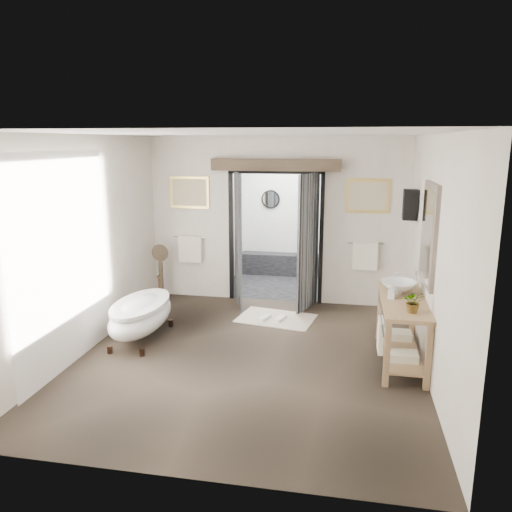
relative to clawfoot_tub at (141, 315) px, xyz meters
name	(u,v)px	position (x,y,z in m)	size (l,w,h in m)	color
ground_plane	(248,357)	(1.63, -0.34, -0.37)	(5.00, 5.00, 0.00)	#4B3E30
room_shell	(242,221)	(1.60, -0.46, 1.48)	(4.52, 5.02, 2.91)	silver
shower_room	(286,236)	(1.63, 3.65, 0.53)	(2.22, 2.01, 2.51)	black
back_wall_dressing	(274,216)	(1.63, 1.98, 1.19)	(3.82, 0.78, 2.52)	black
clawfoot_tub	(141,315)	(0.00, 0.00, 0.00)	(0.70, 1.57, 0.77)	#322015
vanity	(400,325)	(3.58, -0.10, 0.13)	(0.57, 1.60, 0.85)	tan
pedestal_mirror	(161,277)	(-0.38, 1.78, 0.07)	(0.31, 0.20, 1.03)	brown
rug	(276,318)	(1.79, 1.20, -0.37)	(1.20, 0.80, 0.01)	beige
slippers	(272,318)	(1.74, 1.10, -0.33)	(0.44, 0.29, 0.05)	white
basin	(398,287)	(3.56, 0.17, 0.56)	(0.47, 0.47, 0.16)	white
plant	(414,302)	(3.67, -0.60, 0.61)	(0.24, 0.21, 0.27)	gray
soap_bottle_a	(392,291)	(3.46, -0.10, 0.57)	(0.09, 0.09, 0.19)	gray
soap_bottle_b	(396,279)	(3.57, 0.56, 0.56)	(0.14, 0.14, 0.18)	gray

